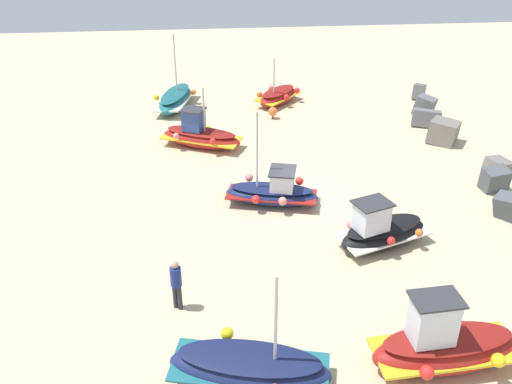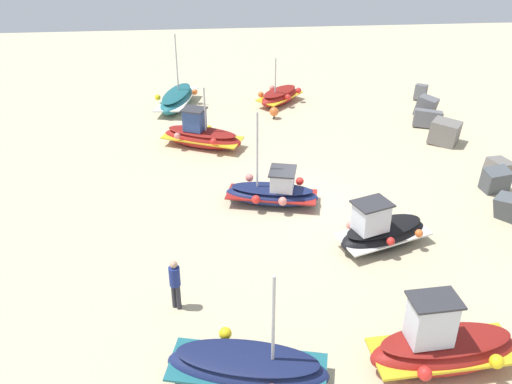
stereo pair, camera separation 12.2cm
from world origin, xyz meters
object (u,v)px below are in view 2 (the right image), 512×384
fishing_boat_0 (201,135)px  fishing_boat_7 (280,96)px  person_walking (175,281)px  fishing_boat_6 (381,231)px  fishing_boat_2 (443,346)px  fishing_boat_4 (177,99)px  fishing_boat_1 (247,367)px  mooring_buoy_0 (274,112)px  fishing_boat_3 (273,192)px

fishing_boat_0 → fishing_boat_7: fishing_boat_0 is taller
fishing_boat_0 → person_walking: 11.46m
fishing_boat_0 → fishing_boat_6: fishing_boat_0 is taller
fishing_boat_2 → fishing_boat_7: fishing_boat_7 is taller
fishing_boat_4 → fishing_boat_7: bearing=104.2°
fishing_boat_1 → person_walking: fishing_boat_1 is taller
fishing_boat_4 → fishing_boat_2: bearing=33.7°
fishing_boat_1 → fishing_boat_7: (-19.81, 3.35, -0.03)m
fishing_boat_6 → mooring_buoy_0: bearing=-99.8°
fishing_boat_3 → fishing_boat_6: (3.23, 3.27, 0.10)m
fishing_boat_3 → fishing_boat_4: (-10.99, -3.98, -0.01)m
person_walking → mooring_buoy_0: 15.35m
fishing_boat_3 → fishing_boat_4: bearing=123.7°
fishing_boat_0 → fishing_boat_3: (5.61, 2.69, -0.07)m
fishing_boat_4 → fishing_boat_0: bearing=27.1°
fishing_boat_2 → fishing_boat_6: bearing=-94.3°
fishing_boat_4 → fishing_boat_3: bearing=33.6°
fishing_boat_0 → fishing_boat_7: (-5.43, 4.37, -0.12)m
mooring_buoy_0 → fishing_boat_3: bearing=-7.1°
fishing_boat_2 → fishing_boat_4: size_ratio=0.91×
fishing_boat_0 → fishing_boat_3: 6.22m
fishing_boat_1 → fishing_boat_6: (-5.54, 4.95, 0.12)m
fishing_boat_4 → fishing_boat_7: size_ratio=1.41×
fishing_boat_1 → fishing_boat_4: 19.90m
fishing_boat_7 → person_walking: (16.86, -5.17, 0.51)m
fishing_boat_6 → fishing_boat_7: size_ratio=1.16×
fishing_boat_0 → fishing_boat_6: bearing=148.6°
fishing_boat_4 → mooring_buoy_0: (2.18, 5.08, -0.10)m
fishing_boat_1 → fishing_boat_7: fishing_boat_1 is taller
fishing_boat_3 → fishing_boat_2: bearing=-56.0°
fishing_boat_4 → mooring_buoy_0: fishing_boat_4 is taller
fishing_boat_0 → fishing_boat_4: fishing_boat_4 is taller
fishing_boat_0 → fishing_boat_4: size_ratio=0.93×
fishing_boat_1 → fishing_boat_7: 20.09m
mooring_buoy_0 → fishing_boat_4: bearing=-113.2°
fishing_boat_6 → person_walking: size_ratio=2.16×
mooring_buoy_0 → fishing_boat_2: bearing=6.9°
fishing_boat_3 → person_walking: bearing=-107.3°
fishing_boat_4 → fishing_boat_6: fishing_boat_4 is taller
fishing_boat_2 → fishing_boat_3: fishing_boat_3 is taller
fishing_boat_4 → person_walking: 16.82m
fishing_boat_1 → mooring_buoy_0: size_ratio=6.84×
fishing_boat_1 → fishing_boat_2: bearing=-165.8°
fishing_boat_4 → person_walking: (16.81, 0.48, 0.47)m
fishing_boat_0 → fishing_boat_4: (-5.38, -1.29, -0.08)m
fishing_boat_6 → mooring_buoy_0: 12.24m
fishing_boat_2 → fishing_boat_4: bearing=-73.7°
fishing_boat_6 → fishing_boat_0: bearing=-76.0°
person_walking → fishing_boat_7: bearing=-162.4°
fishing_boat_3 → person_walking: (5.82, -3.50, 0.46)m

